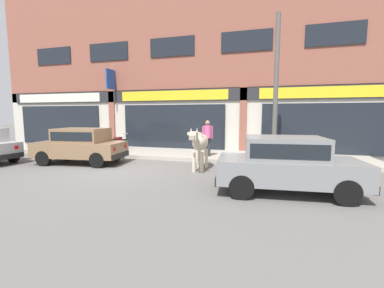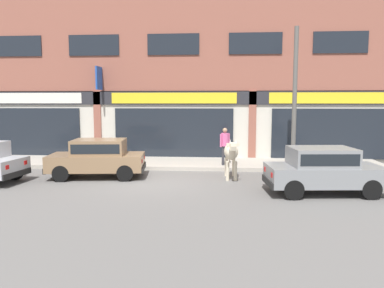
{
  "view_description": "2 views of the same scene",
  "coord_description": "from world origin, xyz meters",
  "px_view_note": "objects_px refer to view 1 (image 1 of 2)",
  "views": [
    {
      "loc": [
        5.03,
        -8.18,
        2.03
      ],
      "look_at": [
        2.33,
        1.0,
        0.92
      ],
      "focal_mm": 24.0,
      "sensor_mm": 36.0,
      "label": 1
    },
    {
      "loc": [
        2.35,
        -13.1,
        2.88
      ],
      "look_at": [
        1.23,
        1.0,
        1.27
      ],
      "focal_mm": 35.0,
      "sensor_mm": 36.0,
      "label": 2
    }
  ],
  "objects_px": {
    "car_2": "(286,162)",
    "motorcycle_1": "(116,143)",
    "cow": "(200,143)",
    "car_1": "(81,144)",
    "motorcycle_0": "(93,143)",
    "utility_pole": "(276,89)",
    "pedestrian": "(208,134)"
  },
  "relations": [
    {
      "from": "car_2",
      "to": "motorcycle_1",
      "type": "relative_size",
      "value": 2.05
    },
    {
      "from": "cow",
      "to": "motorcycle_1",
      "type": "height_order",
      "value": "cow"
    },
    {
      "from": "car_1",
      "to": "motorcycle_0",
      "type": "distance_m",
      "value": 2.98
    },
    {
      "from": "car_1",
      "to": "cow",
      "type": "bearing_deg",
      "value": 1.49
    },
    {
      "from": "car_2",
      "to": "utility_pole",
      "type": "xyz_separation_m",
      "value": [
        -0.22,
        3.8,
        2.2
      ]
    },
    {
      "from": "cow",
      "to": "car_1",
      "type": "bearing_deg",
      "value": -178.51
    },
    {
      "from": "car_2",
      "to": "motorcycle_0",
      "type": "distance_m",
      "value": 10.3
    },
    {
      "from": "cow",
      "to": "motorcycle_0",
      "type": "height_order",
      "value": "cow"
    },
    {
      "from": "car_1",
      "to": "pedestrian",
      "type": "xyz_separation_m",
      "value": [
        4.82,
        2.29,
        0.33
      ]
    },
    {
      "from": "cow",
      "to": "pedestrian",
      "type": "bearing_deg",
      "value": 95.66
    },
    {
      "from": "car_1",
      "to": "motorcycle_1",
      "type": "distance_m",
      "value": 2.7
    },
    {
      "from": "cow",
      "to": "motorcycle_1",
      "type": "xyz_separation_m",
      "value": [
        -5.1,
        2.55,
        -0.46
      ]
    },
    {
      "from": "car_1",
      "to": "utility_pole",
      "type": "relative_size",
      "value": 0.66
    },
    {
      "from": "car_1",
      "to": "utility_pole",
      "type": "xyz_separation_m",
      "value": [
        7.62,
        1.9,
        2.2
      ]
    },
    {
      "from": "motorcycle_1",
      "to": "utility_pole",
      "type": "height_order",
      "value": "utility_pole"
    },
    {
      "from": "utility_pole",
      "to": "car_2",
      "type": "bearing_deg",
      "value": -86.73
    },
    {
      "from": "motorcycle_0",
      "to": "motorcycle_1",
      "type": "bearing_deg",
      "value": 3.6
    },
    {
      "from": "cow",
      "to": "car_1",
      "type": "xyz_separation_m",
      "value": [
        -5.03,
        -0.13,
        -0.19
      ]
    },
    {
      "from": "car_1",
      "to": "car_2",
      "type": "relative_size",
      "value": 1.01
    },
    {
      "from": "car_2",
      "to": "car_1",
      "type": "bearing_deg",
      "value": 166.38
    },
    {
      "from": "car_2",
      "to": "motorcycle_0",
      "type": "xyz_separation_m",
      "value": [
        -9.27,
        4.5,
        -0.27
      ]
    },
    {
      "from": "motorcycle_0",
      "to": "motorcycle_1",
      "type": "relative_size",
      "value": 0.99
    },
    {
      "from": "motorcycle_0",
      "to": "motorcycle_1",
      "type": "height_order",
      "value": "same"
    },
    {
      "from": "car_1",
      "to": "car_2",
      "type": "distance_m",
      "value": 8.07
    },
    {
      "from": "car_1",
      "to": "motorcycle_0",
      "type": "relative_size",
      "value": 2.09
    },
    {
      "from": "utility_pole",
      "to": "car_1",
      "type": "bearing_deg",
      "value": -165.98
    },
    {
      "from": "motorcycle_1",
      "to": "pedestrian",
      "type": "bearing_deg",
      "value": -4.58
    },
    {
      "from": "motorcycle_1",
      "to": "pedestrian",
      "type": "xyz_separation_m",
      "value": [
        4.88,
        -0.39,
        0.6
      ]
    },
    {
      "from": "motorcycle_0",
      "to": "motorcycle_1",
      "type": "xyz_separation_m",
      "value": [
        1.36,
        0.09,
        0.0
      ]
    },
    {
      "from": "car_1",
      "to": "motorcycle_0",
      "type": "height_order",
      "value": "car_1"
    },
    {
      "from": "pedestrian",
      "to": "utility_pole",
      "type": "bearing_deg",
      "value": -7.91
    },
    {
      "from": "utility_pole",
      "to": "motorcycle_1",
      "type": "bearing_deg",
      "value": 174.2
    }
  ]
}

